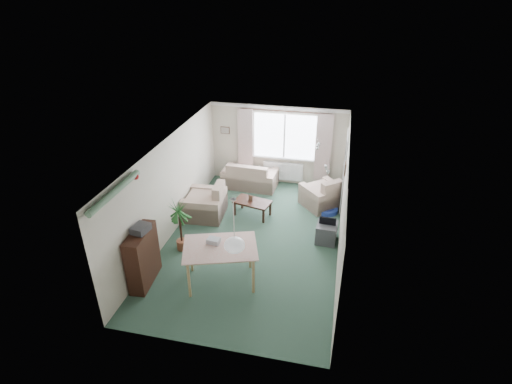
% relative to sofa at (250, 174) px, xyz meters
% --- Properties ---
extents(ground, '(6.50, 6.50, 0.00)m').
position_rel_sofa_xyz_m(ground, '(0.73, -2.75, -0.40)').
color(ground, '#2A4638').
extents(window, '(1.80, 0.03, 1.30)m').
position_rel_sofa_xyz_m(window, '(0.93, 0.48, 1.10)').
color(window, white).
extents(curtain_rod, '(2.60, 0.03, 0.03)m').
position_rel_sofa_xyz_m(curtain_rod, '(0.93, 0.40, 1.87)').
color(curtain_rod, black).
extents(curtain_left, '(0.45, 0.08, 2.00)m').
position_rel_sofa_xyz_m(curtain_left, '(-0.22, 0.38, 0.87)').
color(curtain_left, beige).
extents(curtain_right, '(0.45, 0.08, 2.00)m').
position_rel_sofa_xyz_m(curtain_right, '(2.08, 0.38, 0.87)').
color(curtain_right, beige).
extents(radiator, '(1.20, 0.10, 0.55)m').
position_rel_sofa_xyz_m(radiator, '(0.93, 0.44, 0.00)').
color(radiator, white).
extents(doorway, '(0.03, 0.95, 2.00)m').
position_rel_sofa_xyz_m(doorway, '(2.72, -0.55, 0.60)').
color(doorway, black).
extents(pendant_lamp, '(0.36, 0.36, 0.36)m').
position_rel_sofa_xyz_m(pendant_lamp, '(0.93, -5.05, 1.08)').
color(pendant_lamp, white).
extents(tinsel_garland, '(1.60, 1.60, 0.12)m').
position_rel_sofa_xyz_m(tinsel_garland, '(-1.19, -5.05, 1.88)').
color(tinsel_garland, '#196626').
extents(bauble_cluster_a, '(0.20, 0.20, 0.20)m').
position_rel_sofa_xyz_m(bauble_cluster_a, '(2.03, -1.85, 1.82)').
color(bauble_cluster_a, silver).
extents(bauble_cluster_b, '(0.20, 0.20, 0.20)m').
position_rel_sofa_xyz_m(bauble_cluster_b, '(2.33, -3.05, 1.82)').
color(bauble_cluster_b, silver).
extents(wall_picture_back, '(0.28, 0.03, 0.22)m').
position_rel_sofa_xyz_m(wall_picture_back, '(-0.87, 0.48, 1.15)').
color(wall_picture_back, brown).
extents(wall_picture_right, '(0.03, 0.24, 0.30)m').
position_rel_sofa_xyz_m(wall_picture_right, '(2.71, -1.55, 1.15)').
color(wall_picture_right, brown).
extents(sofa, '(1.62, 0.91, 0.79)m').
position_rel_sofa_xyz_m(sofa, '(0.00, 0.00, 0.00)').
color(sofa, beige).
rests_on(sofa, ground).
extents(armchair_corner, '(1.35, 1.34, 0.88)m').
position_rel_sofa_xyz_m(armchair_corner, '(2.21, -0.70, 0.04)').
color(armchair_corner, beige).
rests_on(armchair_corner, ground).
extents(armchair_left, '(1.05, 1.10, 0.93)m').
position_rel_sofa_xyz_m(armchair_left, '(-0.77, -1.90, 0.07)').
color(armchair_left, tan).
rests_on(armchair_left, ground).
extents(coffee_table, '(1.03, 0.73, 0.42)m').
position_rel_sofa_xyz_m(coffee_table, '(0.45, -1.63, -0.19)').
color(coffee_table, black).
rests_on(coffee_table, ground).
extents(photo_frame, '(0.12, 0.06, 0.16)m').
position_rel_sofa_xyz_m(photo_frame, '(0.40, -1.61, 0.11)').
color(photo_frame, brown).
rests_on(photo_frame, coffee_table).
extents(bookshelf, '(0.40, 1.00, 1.19)m').
position_rel_sofa_xyz_m(bookshelf, '(-1.11, -4.66, 0.20)').
color(bookshelf, black).
rests_on(bookshelf, ground).
extents(hifi_box, '(0.33, 0.39, 0.14)m').
position_rel_sofa_xyz_m(hifi_box, '(-1.07, -4.62, 0.87)').
color(hifi_box, '#333237').
rests_on(hifi_box, bookshelf).
extents(houseplant, '(0.56, 0.56, 1.25)m').
position_rel_sofa_xyz_m(houseplant, '(-0.79, -3.44, 0.23)').
color(houseplant, '#1F5B20').
rests_on(houseplant, ground).
extents(dining_table, '(1.56, 1.27, 0.84)m').
position_rel_sofa_xyz_m(dining_table, '(0.42, -4.33, 0.02)').
color(dining_table, tan).
rests_on(dining_table, ground).
extents(gift_box, '(0.27, 0.21, 0.12)m').
position_rel_sofa_xyz_m(gift_box, '(0.26, -4.23, 0.50)').
color(gift_box, '#B5B6C0').
rests_on(gift_box, dining_table).
extents(tv_cube, '(0.50, 0.55, 0.47)m').
position_rel_sofa_xyz_m(tv_cube, '(2.43, -2.41, -0.16)').
color(tv_cube, '#3C3B40').
rests_on(tv_cube, ground).
extents(pet_bed, '(0.62, 0.62, 0.12)m').
position_rel_sofa_xyz_m(pet_bed, '(2.36, -1.02, -0.34)').
color(pet_bed, '#204A95').
rests_on(pet_bed, ground).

